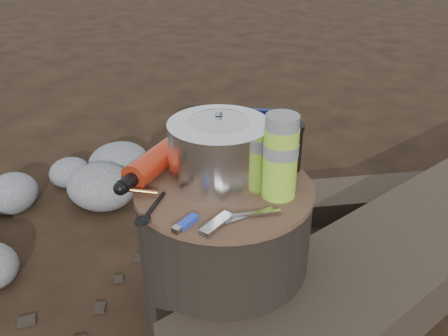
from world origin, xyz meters
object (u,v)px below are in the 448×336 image
at_px(fuel_bottle, 157,160).
at_px(travel_mug, 286,147).
at_px(stump, 224,252).
at_px(camping_pot, 219,146).
at_px(thermos, 280,157).

height_order(fuel_bottle, travel_mug, travel_mug).
bearing_deg(stump, travel_mug, 57.50).
distance_m(stump, camping_pot, 0.31).
xyz_separation_m(stump, travel_mug, (0.11, 0.17, 0.28)).
relative_size(camping_pot, thermos, 0.83).
relative_size(stump, camping_pot, 2.62).
height_order(fuel_bottle, thermos, thermos).
relative_size(stump, thermos, 2.18).
xyz_separation_m(stump, fuel_bottle, (-0.20, -0.01, 0.25)).
distance_m(stump, fuel_bottle, 0.32).
bearing_deg(fuel_bottle, stump, 2.66).
height_order(stump, camping_pot, camping_pot).
bearing_deg(camping_pot, thermos, -7.64).
relative_size(stump, fuel_bottle, 1.56).
height_order(thermos, travel_mug, thermos).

